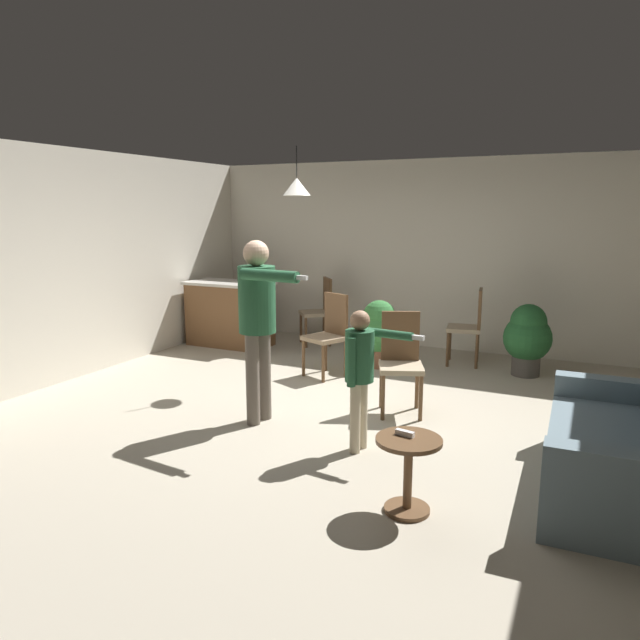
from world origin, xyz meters
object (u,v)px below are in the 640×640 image
Objects in this scene: person_adult at (258,311)px; potted_plant_by_wall at (528,336)px; dining_chair_spare at (470,324)px; dining_chair_near_wall at (320,308)px; side_table_by_couch at (408,466)px; person_child at (361,365)px; dining_chair_centre_back at (329,332)px; potted_plant_corner at (379,330)px; spare_remote_on_table at (405,433)px; couch_floral at (621,450)px; kitchen_counter at (230,313)px; dining_chair_by_counter at (401,359)px.

person_adult is 3.51m from potted_plant_by_wall.
potted_plant_by_wall is (0.73, -0.20, -0.06)m from dining_chair_spare.
potted_plant_by_wall is (2.99, -0.43, -0.06)m from dining_chair_near_wall.
person_child is at bearing 129.32° from side_table_by_couch.
dining_chair_centre_back is (-1.17, 1.94, -0.20)m from person_child.
potted_plant_by_wall is (1.76, 0.39, 0.01)m from potted_plant_corner.
dining_chair_near_wall is 1.00× the size of dining_chair_spare.
person_adult is at bearing -94.62° from person_child.
spare_remote_on_table is at bearing 45.47° from person_child.
side_table_by_couch is at bearing 123.09° from couch_floral.
person_adult is 1.72× the size of dining_chair_spare.
kitchen_counter is at bearing 175.38° from potted_plant_corner.
spare_remote_on_table is at bearing 146.68° from dining_chair_centre_back.
person_adult is at bearing 115.34° from dining_chair_centre_back.
dining_chair_by_counter is 2.15m from potted_plant_by_wall.
couch_floral is 1.82× the size of dining_chair_spare.
person_adult is (2.06, -2.56, 0.59)m from kitchen_counter.
dining_chair_spare is (3.44, 0.39, 0.07)m from kitchen_counter.
spare_remote_on_table is at bearing 141.68° from side_table_by_couch.
person_child reaches higher than side_table_by_couch.
dining_chair_spare is (-1.67, 3.10, 0.21)m from couch_floral.
person_child is at bearing 67.70° from dining_chair_by_counter.
person_child is (3.17, -2.78, 0.26)m from kitchen_counter.
side_table_by_couch is 0.52× the size of dining_chair_by_counter.
dining_chair_centre_back reaches higher than potted_plant_by_wall.
person_child is 2.71m from potted_plant_corner.
person_adult reaches higher than dining_chair_near_wall.
kitchen_counter is at bearing -50.17° from dining_chair_by_counter.
dining_chair_spare reaches higher than potted_plant_by_wall.
potted_plant_by_wall reaches higher than spare_remote_on_table.
kitchen_counter is at bearing 60.82° from couch_floral.
couch_floral is at bearing 32.67° from spare_remote_on_table.
spare_remote_on_table is (-0.38, -3.75, 0.05)m from potted_plant_by_wall.
spare_remote_on_table is (3.79, -3.55, 0.06)m from kitchen_counter.
dining_chair_by_counter and dining_chair_centre_back have the same top height.
person_adult is 1.72× the size of dining_chair_centre_back.
potted_plant_corner is at bearing -156.82° from person_child.
person_child is 9.19× the size of spare_remote_on_table.
dining_chair_centre_back reaches higher than potted_plant_corner.
couch_floral and dining_chair_by_counter have the same top height.
kitchen_counter reaches higher than side_table_by_couch.
couch_floral is 3.69m from potted_plant_corner.
spare_remote_on_table is (2.61, -4.18, -0.01)m from dining_chair_near_wall.
person_adult is 13.26× the size of spare_remote_on_table.
spare_remote_on_table is (0.35, -3.94, -0.01)m from dining_chair_spare.
couch_floral is 5.15m from dining_chair_near_wall.
dining_chair_near_wall is (-2.00, 2.34, 0.00)m from dining_chair_by_counter.
dining_chair_by_counter is (-0.65, 1.87, 0.22)m from side_table_by_couch.
kitchen_counter is 1.26× the size of dining_chair_centre_back.
person_child is 3.94m from dining_chair_near_wall.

